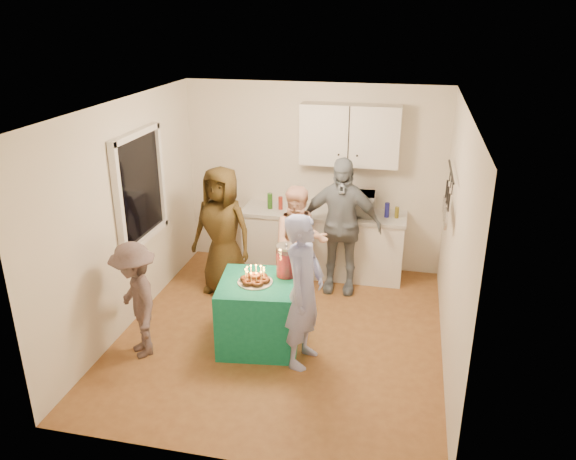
% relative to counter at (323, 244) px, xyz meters
% --- Properties ---
extents(floor, '(4.00, 4.00, 0.00)m').
position_rel_counter_xyz_m(floor, '(-0.20, -1.70, -0.43)').
color(floor, brown).
rests_on(floor, ground).
extents(ceiling, '(4.00, 4.00, 0.00)m').
position_rel_counter_xyz_m(ceiling, '(-0.20, -1.70, 2.17)').
color(ceiling, white).
rests_on(ceiling, floor).
extents(back_wall, '(3.60, 3.60, 0.00)m').
position_rel_counter_xyz_m(back_wall, '(-0.20, 0.30, 0.87)').
color(back_wall, silver).
rests_on(back_wall, floor).
extents(left_wall, '(4.00, 4.00, 0.00)m').
position_rel_counter_xyz_m(left_wall, '(-2.00, -1.70, 0.87)').
color(left_wall, silver).
rests_on(left_wall, floor).
extents(right_wall, '(4.00, 4.00, 0.00)m').
position_rel_counter_xyz_m(right_wall, '(1.60, -1.70, 0.87)').
color(right_wall, silver).
rests_on(right_wall, floor).
extents(window_night, '(0.04, 1.00, 1.20)m').
position_rel_counter_xyz_m(window_night, '(-1.97, -1.40, 1.12)').
color(window_night, black).
rests_on(window_night, left_wall).
extents(counter, '(2.20, 0.58, 0.86)m').
position_rel_counter_xyz_m(counter, '(0.00, 0.00, 0.00)').
color(counter, white).
rests_on(counter, floor).
extents(countertop, '(2.24, 0.62, 0.05)m').
position_rel_counter_xyz_m(countertop, '(0.00, -0.00, 0.46)').
color(countertop, beige).
rests_on(countertop, counter).
extents(upper_cabinet, '(1.30, 0.30, 0.80)m').
position_rel_counter_xyz_m(upper_cabinet, '(0.30, 0.15, 1.52)').
color(upper_cabinet, white).
rests_on(upper_cabinet, back_wall).
extents(pot_rack, '(0.12, 1.00, 0.60)m').
position_rel_counter_xyz_m(pot_rack, '(1.52, -1.00, 1.17)').
color(pot_rack, black).
rests_on(pot_rack, right_wall).
extents(microwave, '(0.56, 0.39, 0.30)m').
position_rel_counter_xyz_m(microwave, '(0.41, 0.00, 0.63)').
color(microwave, white).
rests_on(microwave, countertop).
extents(party_table, '(0.95, 0.95, 0.76)m').
position_rel_counter_xyz_m(party_table, '(-0.39, -1.93, -0.05)').
color(party_table, '#127859').
rests_on(party_table, floor).
extents(donut_cake, '(0.38, 0.38, 0.18)m').
position_rel_counter_xyz_m(donut_cake, '(-0.43, -1.96, 0.42)').
color(donut_cake, '#381C0C').
rests_on(donut_cake, party_table).
extents(punch_jar, '(0.22, 0.22, 0.34)m').
position_rel_counter_xyz_m(punch_jar, '(-0.14, -1.72, 0.50)').
color(punch_jar, red).
rests_on(punch_jar, party_table).
extents(man_birthday, '(0.50, 0.67, 1.65)m').
position_rel_counter_xyz_m(man_birthday, '(0.14, -2.17, 0.40)').
color(man_birthday, '#9FA9E7').
rests_on(man_birthday, floor).
extents(woman_back_left, '(0.91, 0.68, 1.69)m').
position_rel_counter_xyz_m(woman_back_left, '(-1.18, -0.80, 0.41)').
color(woman_back_left, brown).
rests_on(woman_back_left, floor).
extents(woman_back_center, '(0.83, 0.71, 1.48)m').
position_rel_counter_xyz_m(woman_back_center, '(-0.18, -0.74, 0.31)').
color(woman_back_center, tan).
rests_on(woman_back_center, floor).
extents(woman_back_right, '(1.06, 0.44, 1.80)m').
position_rel_counter_xyz_m(woman_back_right, '(0.28, -0.45, 0.47)').
color(woman_back_right, black).
rests_on(woman_back_right, floor).
extents(child_near_left, '(0.91, 0.95, 1.29)m').
position_rel_counter_xyz_m(child_near_left, '(-1.60, -2.41, 0.22)').
color(child_near_left, '#4E3E3F').
rests_on(child_near_left, floor).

